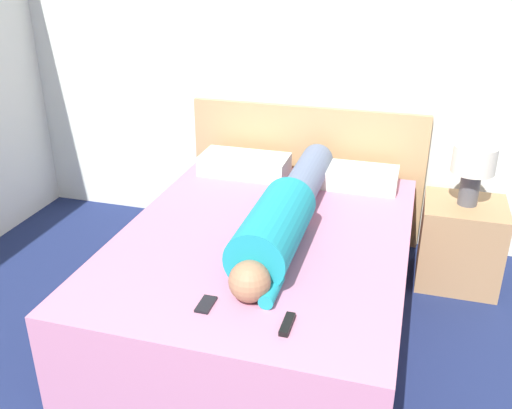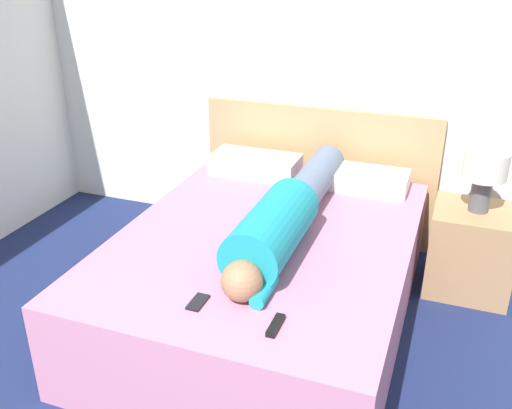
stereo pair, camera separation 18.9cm
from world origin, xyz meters
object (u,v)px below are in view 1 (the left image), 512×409
at_px(person_lying, 285,213).
at_px(nightstand, 460,243).
at_px(pillow_near_headboard, 245,164).
at_px(cell_phone, 206,304).
at_px(table_lamp, 473,165).
at_px(tv_remote, 287,324).
at_px(pillow_second, 353,177).
at_px(bed, 264,276).

bearing_deg(person_lying, nightstand, 35.43).
distance_m(pillow_near_headboard, cell_phone, 1.62).
distance_m(table_lamp, tv_remote, 1.73).
bearing_deg(pillow_second, table_lamp, -8.92).
distance_m(table_lamp, person_lying, 1.23).
height_order(bed, person_lying, person_lying).
bearing_deg(table_lamp, pillow_second, 171.08).
distance_m(bed, tv_remote, 0.90).
bearing_deg(table_lamp, cell_phone, -128.47).
xyz_separation_m(bed, pillow_second, (0.38, 0.85, 0.33)).
distance_m(person_lying, tv_remote, 0.85).
xyz_separation_m(table_lamp, pillow_second, (-0.72, 0.11, -0.20)).
xyz_separation_m(bed, person_lying, (0.11, 0.03, 0.41)).
xyz_separation_m(pillow_near_headboard, tv_remote, (0.70, -1.63, -0.05)).
distance_m(bed, pillow_second, 0.99).
distance_m(tv_remote, cell_phone, 0.39).
height_order(bed, pillow_second, pillow_second).
xyz_separation_m(table_lamp, person_lying, (-0.99, -0.71, -0.13)).
distance_m(bed, pillow_near_headboard, 0.99).
bearing_deg(bed, person_lying, 12.66).
bearing_deg(pillow_near_headboard, person_lying, -59.21).
height_order(nightstand, person_lying, person_lying).
relative_size(person_lying, cell_phone, 13.31).
relative_size(pillow_second, tv_remote, 3.86).
relative_size(bed, pillow_near_headboard, 3.43).
height_order(bed, nightstand, nightstand).
xyz_separation_m(pillow_second, cell_phone, (-0.45, -1.59, -0.05)).
xyz_separation_m(nightstand, pillow_near_headboard, (-1.48, 0.11, 0.34)).
relative_size(table_lamp, pillow_second, 0.66).
height_order(nightstand, cell_phone, cell_phone).
relative_size(table_lamp, pillow_near_headboard, 0.62).
height_order(bed, table_lamp, table_lamp).
xyz_separation_m(pillow_near_headboard, cell_phone, (0.31, -1.59, -0.06)).
bearing_deg(person_lying, cell_phone, -102.93).
relative_size(nightstand, tv_remote, 3.68).
relative_size(bed, person_lying, 1.21).
height_order(nightstand, pillow_second, pillow_second).
relative_size(person_lying, pillow_second, 2.99).
xyz_separation_m(bed, tv_remote, (0.32, -0.79, 0.29)).
distance_m(nightstand, person_lying, 1.28).
bearing_deg(pillow_near_headboard, nightstand, -4.38).
bearing_deg(nightstand, person_lying, -144.57).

